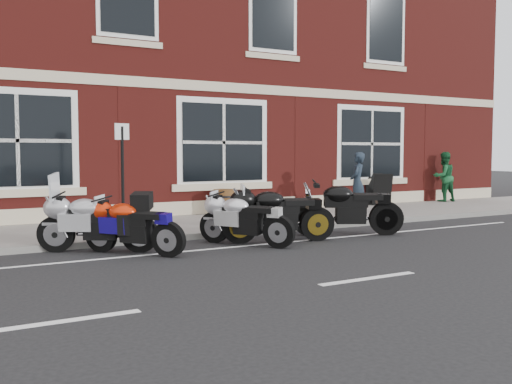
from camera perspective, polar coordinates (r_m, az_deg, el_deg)
ground at (r=10.39m, az=0.30°, el=-5.50°), size 80.00×80.00×0.00m
sidewalk at (r=13.05m, az=-6.25°, el=-3.31°), size 30.00×3.00×0.12m
kerb at (r=11.62m, az=-3.18°, el=-4.20°), size 30.00×0.16×0.12m
pub_building at (r=20.51m, az=-14.98°, el=15.92°), size 24.00×12.00×12.00m
moto_touring_silver at (r=10.17m, az=-15.85°, el=-2.71°), size 1.86×1.15×1.36m
moto_sport_red at (r=9.81m, az=-12.23°, el=-3.22°), size 1.30×1.59×0.87m
moto_sport_black at (r=10.86m, az=2.03°, el=-2.08°), size 2.13×0.77×0.98m
moto_sport_silver at (r=10.51m, az=-1.14°, el=-2.63°), size 1.16×1.70×0.88m
moto_naked_black at (r=11.91m, az=8.93°, el=-1.46°), size 2.10×1.20×1.03m
pedestrian_left at (r=15.33m, az=10.10°, el=0.96°), size 0.69×0.67×1.60m
pedestrian_right at (r=19.43m, az=18.27°, el=1.46°), size 0.85×0.70×1.61m
a_board_sign at (r=17.55m, az=12.16°, el=0.27°), size 0.67×0.55×0.96m
barrel_planter at (r=14.49m, az=-3.17°, el=-1.03°), size 0.59×0.59×0.66m
parking_sign at (r=10.89m, az=-13.20°, el=1.97°), size 0.29×0.11×2.13m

